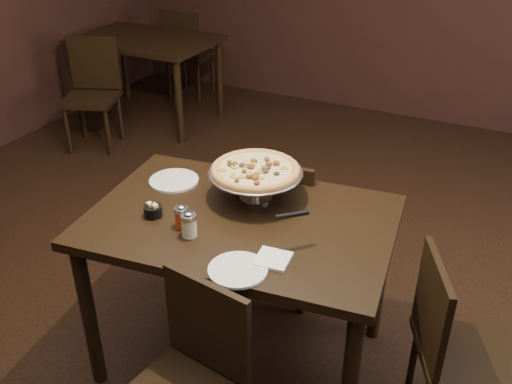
% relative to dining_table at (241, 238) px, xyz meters
% --- Properties ---
extents(room, '(6.04, 7.04, 2.84)m').
position_rel_dining_table_xyz_m(room, '(0.05, 0.04, 0.70)').
color(room, black).
rests_on(room, ground).
extents(dining_table, '(1.38, 1.00, 0.81)m').
position_rel_dining_table_xyz_m(dining_table, '(0.00, 0.00, 0.00)').
color(dining_table, black).
rests_on(dining_table, ground).
extents(background_table, '(1.24, 0.83, 0.78)m').
position_rel_dining_table_xyz_m(background_table, '(-2.21, 2.37, -0.03)').
color(background_table, black).
rests_on(background_table, ground).
extents(pizza_stand, '(0.43, 0.43, 0.18)m').
position_rel_dining_table_xyz_m(pizza_stand, '(-0.01, 0.18, 0.25)').
color(pizza_stand, silver).
rests_on(pizza_stand, dining_table).
extents(parmesan_shaker, '(0.06, 0.06, 0.11)m').
position_rel_dining_table_xyz_m(parmesan_shaker, '(-0.12, -0.21, 0.16)').
color(parmesan_shaker, beige).
rests_on(parmesan_shaker, dining_table).
extents(pepper_flake_shaker, '(0.06, 0.06, 0.10)m').
position_rel_dining_table_xyz_m(pepper_flake_shaker, '(-0.18, -0.17, 0.16)').
color(pepper_flake_shaker, '#9C230E').
rests_on(pepper_flake_shaker, dining_table).
extents(packet_caddy, '(0.08, 0.08, 0.06)m').
position_rel_dining_table_xyz_m(packet_caddy, '(-0.34, -0.15, 0.13)').
color(packet_caddy, black).
rests_on(packet_caddy, dining_table).
extents(napkin_stack, '(0.14, 0.14, 0.01)m').
position_rel_dining_table_xyz_m(napkin_stack, '(0.25, -0.22, 0.11)').
color(napkin_stack, white).
rests_on(napkin_stack, dining_table).
extents(plate_left, '(0.23, 0.23, 0.01)m').
position_rel_dining_table_xyz_m(plate_left, '(-0.43, 0.14, 0.11)').
color(plate_left, silver).
rests_on(plate_left, dining_table).
extents(plate_near, '(0.22, 0.22, 0.01)m').
position_rel_dining_table_xyz_m(plate_near, '(0.16, -0.33, 0.11)').
color(plate_near, silver).
rests_on(plate_near, dining_table).
extents(serving_spatula, '(0.18, 0.18, 0.03)m').
position_rel_dining_table_xyz_m(serving_spatula, '(0.27, -0.09, 0.25)').
color(serving_spatula, silver).
rests_on(serving_spatula, pizza_stand).
extents(chair_far, '(0.44, 0.44, 0.88)m').
position_rel_dining_table_xyz_m(chair_far, '(-0.03, 0.51, -0.22)').
color(chair_far, black).
rests_on(chair_far, ground).
extents(chair_near, '(0.44, 0.44, 0.83)m').
position_rel_dining_table_xyz_m(chair_near, '(0.08, -0.57, -0.25)').
color(chair_near, black).
rests_on(chair_near, ground).
extents(chair_side, '(0.51, 0.51, 0.83)m').
position_rel_dining_table_xyz_m(chair_side, '(0.93, 0.05, -0.25)').
color(chair_side, black).
rests_on(chair_side, ground).
extents(bg_chair_far, '(0.45, 0.45, 0.89)m').
position_rel_dining_table_xyz_m(bg_chair_far, '(-2.22, 3.04, -0.21)').
color(bg_chair_far, black).
rests_on(bg_chair_far, ground).
extents(bg_chair_near, '(0.55, 0.55, 0.91)m').
position_rel_dining_table_xyz_m(bg_chair_near, '(-2.29, 1.69, -0.21)').
color(bg_chair_near, black).
rests_on(bg_chair_near, ground).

